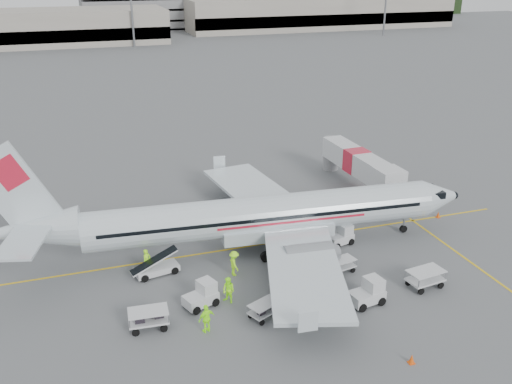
{
  "coord_description": "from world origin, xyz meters",
  "views": [
    {
      "loc": [
        -13.8,
        -38.95,
        21.46
      ],
      "look_at": [
        0.0,
        2.0,
        3.8
      ],
      "focal_mm": 40.0,
      "sensor_mm": 36.0,
      "label": 1
    }
  ],
  "objects_px": {
    "tug_aft": "(200,295)",
    "tug_fore": "(340,235)",
    "jet_bridge": "(356,169)",
    "belt_loader": "(156,260)",
    "tug_mid": "(367,292)",
    "aircraft": "(263,190)"
  },
  "relations": [
    {
      "from": "tug_fore",
      "to": "tug_aft",
      "type": "bearing_deg",
      "value": -172.17
    },
    {
      "from": "jet_bridge",
      "to": "belt_loader",
      "type": "distance_m",
      "value": 24.7
    },
    {
      "from": "belt_loader",
      "to": "aircraft",
      "type": "bearing_deg",
      "value": -1.76
    },
    {
      "from": "jet_bridge",
      "to": "tug_fore",
      "type": "height_order",
      "value": "jet_bridge"
    },
    {
      "from": "aircraft",
      "to": "jet_bridge",
      "type": "height_order",
      "value": "aircraft"
    },
    {
      "from": "tug_mid",
      "to": "tug_aft",
      "type": "height_order",
      "value": "tug_mid"
    },
    {
      "from": "aircraft",
      "to": "tug_mid",
      "type": "xyz_separation_m",
      "value": [
        3.92,
        -9.72,
        -4.1
      ]
    },
    {
      "from": "tug_fore",
      "to": "belt_loader",
      "type": "bearing_deg",
      "value": 166.07
    },
    {
      "from": "tug_aft",
      "to": "tug_fore",
      "type": "bearing_deg",
      "value": 0.95
    },
    {
      "from": "aircraft",
      "to": "tug_fore",
      "type": "distance_m",
      "value": 7.51
    },
    {
      "from": "tug_fore",
      "to": "tug_mid",
      "type": "xyz_separation_m",
      "value": [
        -2.18,
        -8.38,
        0.08
      ]
    },
    {
      "from": "jet_bridge",
      "to": "tug_aft",
      "type": "bearing_deg",
      "value": -142.87
    },
    {
      "from": "jet_bridge",
      "to": "belt_loader",
      "type": "relative_size",
      "value": 3.45
    },
    {
      "from": "aircraft",
      "to": "tug_mid",
      "type": "distance_m",
      "value": 11.25
    },
    {
      "from": "tug_mid",
      "to": "tug_aft",
      "type": "bearing_deg",
      "value": 153.51
    },
    {
      "from": "jet_bridge",
      "to": "belt_loader",
      "type": "bearing_deg",
      "value": -155.19
    },
    {
      "from": "jet_bridge",
      "to": "tug_fore",
      "type": "xyz_separation_m",
      "value": [
        -7.23,
        -11.05,
        -1.09
      ]
    },
    {
      "from": "belt_loader",
      "to": "tug_mid",
      "type": "bearing_deg",
      "value": -43.94
    },
    {
      "from": "jet_bridge",
      "to": "tug_mid",
      "type": "xyz_separation_m",
      "value": [
        -9.41,
        -19.43,
        -1.01
      ]
    },
    {
      "from": "jet_bridge",
      "to": "tug_fore",
      "type": "distance_m",
      "value": 13.25
    },
    {
      "from": "aircraft",
      "to": "tug_fore",
      "type": "relative_size",
      "value": 16.97
    },
    {
      "from": "belt_loader",
      "to": "tug_mid",
      "type": "height_order",
      "value": "belt_loader"
    }
  ]
}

